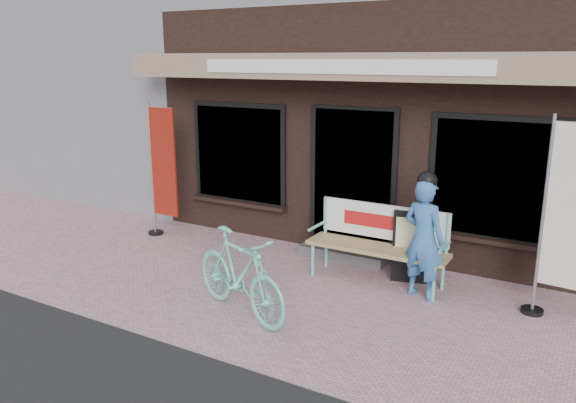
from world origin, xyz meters
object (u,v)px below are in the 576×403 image
Objects in this scene: bench at (380,237)px; bicycle at (239,274)px; menu_stand at (411,246)px; nobori_cream at (566,218)px; person at (424,236)px; nobori_red at (162,169)px.

bicycle is at bearing -119.10° from bench.
bicycle is at bearing -140.56° from menu_stand.
bicycle is (-1.00, -1.77, -0.09)m from bench.
nobori_cream is (3.14, 1.68, 0.69)m from bicycle.
menu_stand is at bearing 140.90° from person.
bench is 0.85× the size of nobori_red.
nobori_cream is (5.87, -0.10, 0.05)m from nobori_red.
menu_stand is (-0.26, 0.38, -0.28)m from person.
bench reaches higher than menu_stand.
bicycle reaches higher than menu_stand.
nobori_cream is at bearing 22.77° from person.
bench is 3.77m from nobori_red.
bench is 0.81× the size of nobori_cream.
bicycle is at bearing -32.00° from nobori_red.
person is 0.72× the size of nobori_red.
nobori_red is (-4.38, 0.26, 0.35)m from person.
nobori_red is at bearing -174.96° from nobori_cream.
bench is 0.42m from menu_stand.
bench is 1.17× the size of person.
menu_stand is (1.39, 1.91, 0.00)m from bicycle.
bicycle is at bearing -120.70° from person.
nobori_red is at bearing 77.43° from bicycle.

